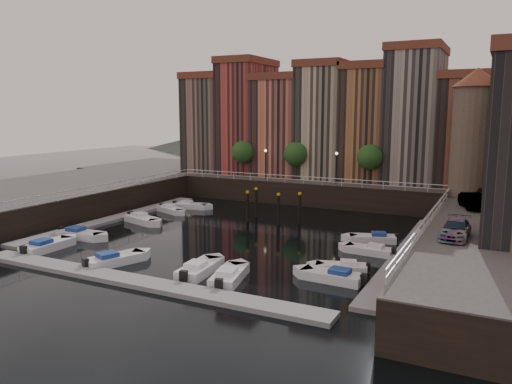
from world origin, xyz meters
The scene contains 29 objects.
ground centered at (0.00, 0.00, 0.00)m, with size 200.00×200.00×0.00m, color black.
quay_far centered at (0.00, 26.00, 1.50)m, with size 80.00×20.00×3.00m, color black.
quay_left centered at (-28.00, -2.00, 1.50)m, with size 20.00×36.00×3.00m, color black.
dock_left centered at (-16.20, -1.00, 0.17)m, with size 2.00×28.00×0.35m, color gray.
dock_right centered at (16.20, -1.00, 0.17)m, with size 2.00×28.00×0.35m, color gray.
dock_near centered at (0.00, -17.00, 0.17)m, with size 30.00×2.00×0.35m, color gray.
mountains centered at (1.72, 110.00, 7.92)m, with size 145.00×100.00×18.00m.
far_terrace centered at (3.31, 23.50, 10.95)m, with size 48.70×10.30×17.50m.
corner_tower centered at (20.00, 14.50, 10.19)m, with size 5.20×5.20×13.80m.
promenade_trees centered at (-1.33, 18.20, 6.58)m, with size 21.20×3.20×5.20m.
street_lamps centered at (-1.00, 17.20, 5.90)m, with size 10.36×0.36×4.18m.
railings centered at (0.00, 4.88, 3.79)m, with size 36.08×34.04×0.52m.
gangway centered at (17.10, 10.00, 1.92)m, with size 2.78×8.32×3.73m.
mooring_pilings centered at (-0.04, 6.03, 1.65)m, with size 6.22×3.06×3.78m.
boat_left_1 centered at (-13.38, -9.20, 0.39)m, with size 5.11×2.11×1.16m.
boat_left_2 centered at (-12.43, -1.07, 0.39)m, with size 5.18×3.12×1.16m.
boat_left_3 centered at (-13.10, 5.16, 0.34)m, with size 4.52×3.02×1.02m.
boat_left_4 centered at (-12.45, 8.39, 0.35)m, with size 4.68×2.50×1.05m.
boat_right_0 centered at (12.62, -10.09, 0.37)m, with size 4.86×1.98×1.11m.
boat_right_1 centered at (12.55, -7.59, 0.32)m, with size 4.26×2.55×0.95m.
boat_right_2 centered at (13.29, -1.86, 0.34)m, with size 4.42×1.87×1.00m.
boat_right_3 centered at (12.58, 2.30, 0.35)m, with size 4.62×2.93×1.04m.
boat_near_0 centered at (-12.78, -13.69, 0.40)m, with size 1.91×5.13×1.18m.
boat_near_1 centered at (-4.54, -14.16, 0.39)m, with size 3.41×5.14×1.16m.
boat_near_2 centered at (3.00, -13.08, 0.40)m, with size 2.29×5.21×1.18m.
boat_near_3 centered at (5.82, -13.49, 0.39)m, with size 2.83×5.16×1.15m.
car_a centered at (21.46, 10.78, 3.76)m, with size 1.80×4.47×1.52m, color gray.
car_b centered at (20.64, 7.13, 3.73)m, with size 1.55×4.44×1.46m, color gray.
car_c centered at (20.32, -5.61, 3.68)m, with size 1.90×4.68×1.36m, color gray.
Camera 1 is at (23.27, -43.74, 12.21)m, focal length 35.00 mm.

